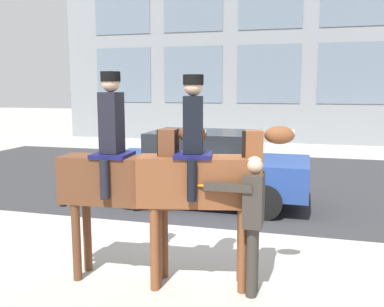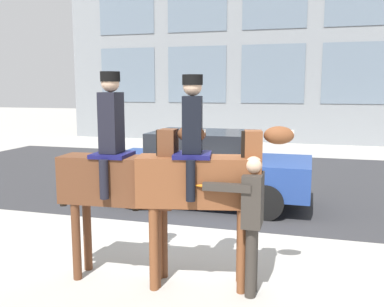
{
  "view_description": "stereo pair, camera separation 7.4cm",
  "coord_description": "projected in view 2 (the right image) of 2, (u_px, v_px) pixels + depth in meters",
  "views": [
    {
      "loc": [
        1.7,
        -6.54,
        2.43
      ],
      "look_at": [
        0.22,
        -1.03,
        1.55
      ],
      "focal_mm": 40.0,
      "sensor_mm": 36.0,
      "label": 1
    },
    {
      "loc": [
        1.78,
        -6.52,
        2.43
      ],
      "look_at": [
        0.22,
        -1.03,
        1.55
      ],
      "focal_mm": 40.0,
      "sensor_mm": 36.0,
      "label": 2
    }
  ],
  "objects": [
    {
      "name": "mounted_horse_lead",
      "position": [
        121.0,
        174.0,
        5.32
      ],
      "size": [
        1.93,
        0.65,
        2.63
      ],
      "rotation": [
        0.0,
        0.0,
        0.06
      ],
      "color": "#59331E",
      "rests_on": "ground_plane"
    },
    {
      "name": "ground_plane",
      "position": [
        196.0,
        237.0,
        7.05
      ],
      "size": [
        80.0,
        80.0,
        0.0
      ],
      "primitive_type": "plane",
      "color": "#9E9B93"
    },
    {
      "name": "road_surface",
      "position": [
        242.0,
        179.0,
        11.57
      ],
      "size": [
        19.64,
        8.5,
        0.01
      ],
      "color": "#2D2D30",
      "rests_on": "ground_plane"
    },
    {
      "name": "pedestrian_bystander",
      "position": [
        251.0,
        215.0,
        4.95
      ],
      "size": [
        0.82,
        0.44,
        1.66
      ],
      "rotation": [
        0.0,
        0.0,
        -3.13
      ],
      "color": "#332D28",
      "rests_on": "ground_plane"
    },
    {
      "name": "mounted_horse_companion",
      "position": [
        202.0,
        176.0,
        5.11
      ],
      "size": [
        1.91,
        0.72,
        2.58
      ],
      "rotation": [
        0.0,
        0.0,
        0.2
      ],
      "color": "brown",
      "rests_on": "ground_plane"
    },
    {
      "name": "street_car_near_lane",
      "position": [
        207.0,
        166.0,
        8.99
      ],
      "size": [
        4.19,
        1.84,
        1.54
      ],
      "color": "navy",
      "rests_on": "ground_plane"
    }
  ]
}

